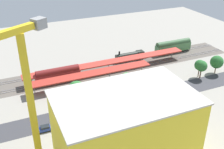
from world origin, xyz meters
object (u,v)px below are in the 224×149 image
object	(u,v)px
parked_car_7	(45,129)
parked_car_3	(133,104)
locomotive	(131,56)
box_truck_0	(93,124)
parked_car_0	(189,92)
street_tree_4	(202,66)
passenger_coach	(173,46)
street_tree_2	(127,80)
street_tree_5	(118,86)
platform_canopy_far	(109,62)
street_tree_3	(217,62)
parked_car_6	(68,121)
traffic_light	(89,107)
street_tree_1	(77,90)
freight_coach_far	(58,75)
parked_car_2	(155,100)
tower_crane	(26,105)
parked_car_1	(173,95)
parked_car_4	(115,111)
parked_car_5	(93,115)
construction_building	(125,130)
street_tree_0	(200,65)
platform_canopy_near	(92,73)

from	to	relation	value
parked_car_7	parked_car_3	bearing A→B (deg)	-177.90
locomotive	box_truck_0	xyz separation A→B (m)	(32.70, 39.35, -0.21)
parked_car_0	street_tree_4	xyz separation A→B (m)	(-11.60, -8.33, 4.26)
parked_car_0	passenger_coach	bearing A→B (deg)	-115.70
street_tree_2	street_tree_5	bearing A→B (deg)	23.98
platform_canopy_far	parked_car_0	size ratio (longest dim) A/B	14.64
street_tree_3	parked_car_6	bearing A→B (deg)	7.47
parked_car_6	traffic_light	world-z (taller)	traffic_light
passenger_coach	street_tree_5	xyz separation A→B (m)	(41.12, 26.61, 1.41)
street_tree_1	street_tree_5	size ratio (longest dim) A/B	1.28
freight_coach_far	parked_car_7	xyz separation A→B (m)	(10.64, 27.68, -2.31)
parked_car_2	street_tree_1	distance (m)	26.76
parked_car_2	street_tree_4	world-z (taller)	street_tree_4
platform_canopy_far	freight_coach_far	distance (m)	21.61
passenger_coach	traffic_light	world-z (taller)	traffic_light
parked_car_2	tower_crane	bearing A→B (deg)	23.71
tower_crane	parked_car_1	bearing A→B (deg)	-159.35
freight_coach_far	street_tree_5	size ratio (longest dim) A/B	2.52
freight_coach_far	parked_car_4	size ratio (longest dim) A/B	4.26
locomotive	freight_coach_far	size ratio (longest dim) A/B	0.87
locomotive	parked_car_0	xyz separation A→B (m)	(-5.84, 34.39, -1.08)
parked_car_3	box_truck_0	xyz separation A→B (m)	(16.20, 5.81, 0.84)
locomotive	box_truck_0	size ratio (longest dim) A/B	1.53
box_truck_0	street_tree_2	xyz separation A→B (m)	(-18.17, -14.61, 3.53)
parked_car_5	construction_building	bearing A→B (deg)	93.42
parked_car_0	parked_car_5	bearing A→B (deg)	-1.03
platform_canopy_far	street_tree_1	xyz separation A→B (m)	(19.51, 19.39, 1.89)
box_truck_0	parked_car_5	bearing A→B (deg)	-110.08
street_tree_0	street_tree_2	bearing A→B (deg)	-0.84
parked_car_7	street_tree_3	size ratio (longest dim) A/B	0.61
box_truck_0	street_tree_0	size ratio (longest dim) A/B	1.35
platform_canopy_near	street_tree_1	size ratio (longest dim) A/B	5.52
passenger_coach	street_tree_0	bearing A→B (deg)	78.36
construction_building	street_tree_1	bearing A→B (deg)	-82.55
parked_car_2	platform_canopy_near	bearing A→B (deg)	-54.49
platform_canopy_far	street_tree_3	xyz separation A→B (m)	(-39.37, 19.39, 1.07)
platform_canopy_far	parked_car_0	world-z (taller)	platform_canopy_far
parked_car_3	construction_building	xyz separation A→B (m)	(12.95, 20.17, 8.39)
platform_canopy_near	parked_car_5	size ratio (longest dim) A/B	10.87
passenger_coach	street_tree_4	bearing A→B (deg)	79.25
parked_car_5	street_tree_2	world-z (taller)	street_tree_2
platform_canopy_far	street_tree_1	bearing A→B (deg)	44.82
parked_car_5	street_tree_5	size ratio (longest dim) A/B	0.65
parked_car_4	box_truck_0	size ratio (longest dim) A/B	0.41
locomotive	parked_car_7	size ratio (longest dim) A/B	3.25
street_tree_1	box_truck_0	bearing A→B (deg)	91.57
platform_canopy_far	locomotive	distance (m)	14.91
parked_car_3	street_tree_0	xyz separation A→B (m)	(-33.70, -8.34, 4.32)
platform_canopy_far	tower_crane	world-z (taller)	tower_crane
platform_canopy_near	street_tree_5	bearing A→B (deg)	108.73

